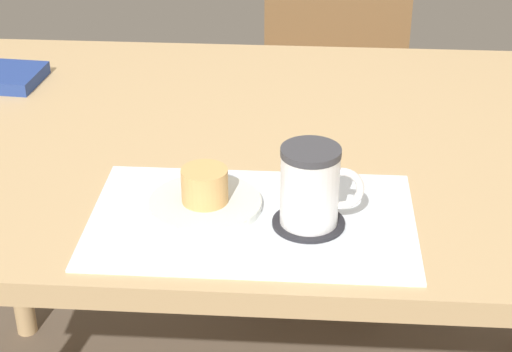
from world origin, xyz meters
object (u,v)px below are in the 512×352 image
pastry_plate (205,204)px  coffee_mug (312,186)px  wooden_chair (330,97)px  dining_table (264,174)px  pastry (205,185)px

pastry_plate → coffee_mug: size_ratio=1.41×
pastry_plate → coffee_mug: bearing=-13.0°
wooden_chair → coffee_mug: coffee_mug is taller
dining_table → pastry_plate: 0.27m
dining_table → pastry: pastry is taller
wooden_chair → coffee_mug: (-0.05, -1.07, 0.33)m
dining_table → wooden_chair: wooden_chair is taller
pastry_plate → pastry: 0.03m
dining_table → pastry: 0.28m
coffee_mug → pastry_plate: bearing=167.0°
dining_table → pastry_plate: (-0.07, -0.25, 0.08)m
pastry → coffee_mug: 0.16m
dining_table → coffee_mug: size_ratio=11.84×
dining_table → pastry: bearing=-105.5°
dining_table → coffee_mug: coffee_mug is taller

